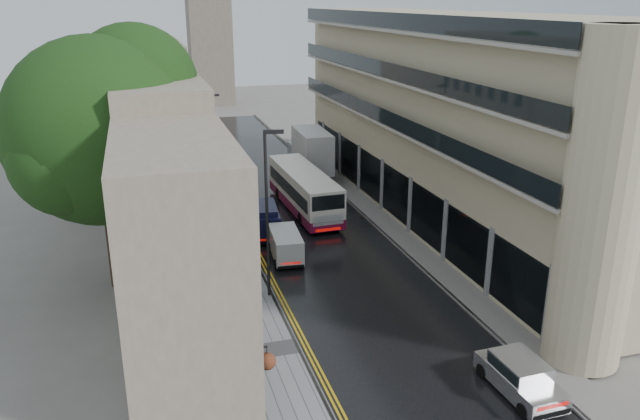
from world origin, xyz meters
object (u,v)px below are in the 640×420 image
cream_bus (301,205)px  silver_hatchback (525,400)px  white_van (276,254)px  lamp_post_far (212,142)px  navy_van (254,227)px  lamp_post_near (267,216)px  white_lorry (302,159)px  tree_near (103,163)px  pedestrian (230,243)px  tree_far (115,129)px

cream_bus → silver_hatchback: (2.71, -22.63, -0.76)m
white_van → lamp_post_far: bearing=99.5°
navy_van → lamp_post_near: bearing=-88.4°
white_lorry → tree_near: bearing=-130.1°
tree_near → white_lorry: (14.98, 16.57, -4.79)m
tree_near → white_lorry: 22.84m
tree_near → silver_hatchback: size_ratio=3.47×
silver_hatchback → navy_van: 21.22m
white_lorry → pedestrian: white_lorry is taller
lamp_post_far → white_lorry: bearing=-9.4°
silver_hatchback → lamp_post_near: (-7.10, 12.56, 3.75)m
white_lorry → silver_hatchback: white_lorry is taller
pedestrian → white_lorry: bearing=-122.6°
cream_bus → lamp_post_far: bearing=111.7°
tree_far → navy_van: 13.20m
tree_far → white_van: (8.65, -13.26, -5.35)m
navy_van → cream_bus: bearing=39.3°
white_lorry → lamp_post_far: size_ratio=1.07×
cream_bus → white_lorry: bearing=72.6°
tree_near → silver_hatchback: bearing=-47.6°
cream_bus → silver_hatchback: size_ratio=2.78×
tree_far → cream_bus: (11.86, -6.65, -4.70)m
silver_hatchback → white_van: size_ratio=1.05×
cream_bus → white_van: 7.37m
lamp_post_near → navy_van: bearing=97.4°
lamp_post_near → white_van: bearing=83.4°
cream_bus → navy_van: (-3.75, -2.43, -0.40)m
pedestrian → lamp_post_near: bearing=98.0°
silver_hatchback → lamp_post_far: 34.27m
white_lorry → lamp_post_far: 7.72m
navy_van → white_van: bearing=-76.3°
tree_far → lamp_post_far: tree_far is taller
pedestrian → lamp_post_far: lamp_post_far is taller
white_lorry → pedestrian: 16.53m
cream_bus → tree_far: bearing=148.8°
silver_hatchback → lamp_post_near: bearing=117.2°
tree_near → tree_far: 13.02m
tree_near → cream_bus: (12.16, 6.35, -5.41)m
white_van → navy_van: navy_van is taller
navy_van → lamp_post_far: bearing=100.4°
white_van → tree_near: bearing=-177.0°
lamp_post_far → tree_far: bearing=-156.7°
cream_bus → lamp_post_far: 11.90m
tree_near → cream_bus: tree_near is taller
tree_near → white_lorry: size_ratio=1.71×
cream_bus → lamp_post_far: lamp_post_far is taller
white_lorry → silver_hatchback: 32.89m
tree_near → white_van: tree_near is taller
tree_near → tree_far: bearing=88.7°
tree_near → navy_van: tree_near is taller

